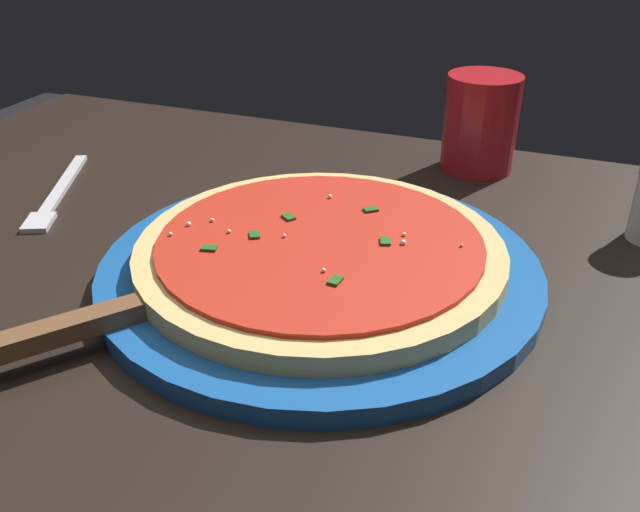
{
  "coord_description": "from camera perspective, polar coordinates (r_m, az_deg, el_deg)",
  "views": [
    {
      "loc": [
        -0.23,
        0.4,
        1.05
      ],
      "look_at": [
        -0.06,
        -0.05,
        0.78
      ],
      "focal_mm": 38.65,
      "sensor_mm": 36.0,
      "label": 1
    }
  ],
  "objects": [
    {
      "name": "pizza",
      "position": [
        0.55,
        -0.0,
        0.45
      ],
      "size": [
        0.29,
        0.29,
        0.02
      ],
      "color": "#DBB26B",
      "rests_on": "serving_plate"
    },
    {
      "name": "pizza_server",
      "position": [
        0.5,
        -16.71,
        -4.89
      ],
      "size": [
        0.17,
        0.2,
        0.01
      ],
      "color": "silver",
      "rests_on": "serving_plate"
    },
    {
      "name": "cup_tall_drink",
      "position": [
        0.78,
        13.15,
        10.67
      ],
      "size": [
        0.08,
        0.08,
        0.1
      ],
      "primitive_type": "cylinder",
      "color": "#B2191E",
      "rests_on": "restaurant_table"
    },
    {
      "name": "fork",
      "position": [
        0.75,
        -20.96,
        4.75
      ],
      "size": [
        0.09,
        0.18,
        0.0
      ],
      "color": "silver",
      "rests_on": "restaurant_table"
    },
    {
      "name": "restaurant_table",
      "position": [
        0.64,
        -6.63,
        -14.31
      ],
      "size": [
        0.98,
        0.81,
        0.76
      ],
      "color": "black",
      "rests_on": "ground_plane"
    },
    {
      "name": "serving_plate",
      "position": [
        0.56,
        0.0,
        -1.11
      ],
      "size": [
        0.35,
        0.35,
        0.02
      ],
      "primitive_type": "cylinder",
      "color": "#195199",
      "rests_on": "restaurant_table"
    }
  ]
}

